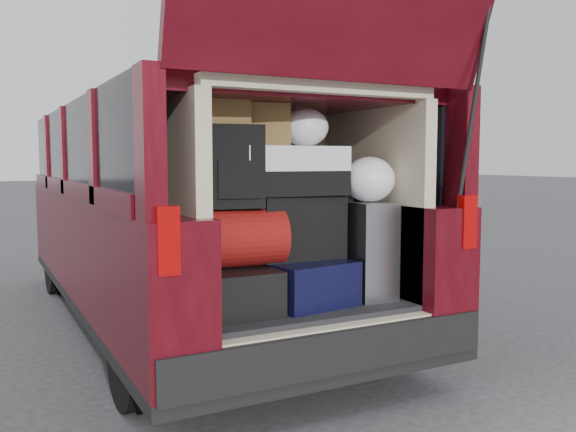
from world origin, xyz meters
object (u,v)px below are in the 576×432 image
Objects in this scene: black_soft_case at (296,226)px; silver_roller at (365,249)px; black_hardshell at (227,289)px; backpack at (233,167)px; red_duffel at (238,237)px; navy_hardshell at (298,280)px; twotone_duffel at (290,171)px.

silver_roller is at bearing -14.77° from black_soft_case.
backpack is (0.03, -0.03, 0.66)m from black_hardshell.
silver_roller is (0.85, -0.07, 0.17)m from black_hardshell.
backpack is at bearing 178.04° from silver_roller.
backpack is (-0.82, 0.05, 0.50)m from silver_roller.
red_duffel is at bearing -22.67° from black_hardshell.
backpack is (-0.03, -0.00, 0.38)m from red_duffel.
black_soft_case is at bearing 13.01° from red_duffel.
black_hardshell is at bearing 176.32° from silver_roller.
black_soft_case is (-0.41, 0.11, 0.15)m from silver_roller.
silver_roller is (0.41, -0.07, 0.16)m from navy_hardshell.
red_duffel is at bearing -170.98° from twotone_duffel.
twotone_duffel reaches higher than red_duffel.
navy_hardshell is 1.16× the size of red_duffel.
black_soft_case is 0.33m from twotone_duffel.
backpack reaches higher than red_duffel.
red_duffel is 0.96× the size of black_soft_case.
twotone_duffel is (-0.05, -0.02, 0.32)m from black_soft_case.
black_hardshell is at bearing 171.92° from navy_hardshell.
red_duffel is 0.38m from backpack.
black_hardshell is 1.36× the size of backpack.
navy_hardshell is at bearing 7.26° from red_duffel.
backpack is at bearing -171.10° from black_soft_case.
twotone_duffel is (-0.46, 0.09, 0.47)m from silver_roller.
black_soft_case is (0.39, 0.06, 0.03)m from red_duffel.
red_duffel is (-0.39, -0.02, 0.27)m from navy_hardshell.
silver_roller is at bearing 0.72° from red_duffel.
black_hardshell is 0.75m from twotone_duffel.
black_soft_case reaches higher than black_hardshell.
backpack is at bearing -167.90° from red_duffel.
black_soft_case is 0.54m from backpack.
navy_hardshell is 1.30× the size of backpack.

